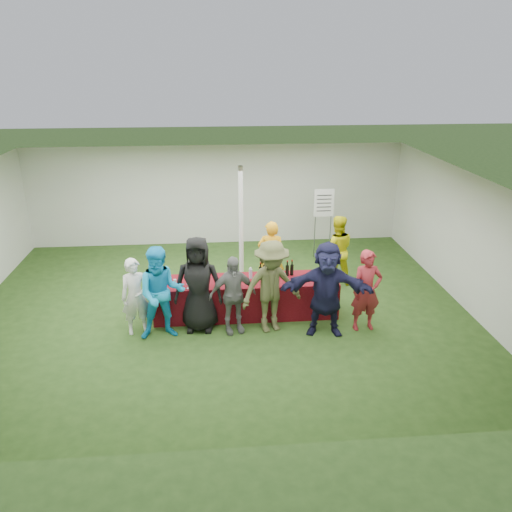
{
  "coord_description": "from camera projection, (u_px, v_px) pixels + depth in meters",
  "views": [
    {
      "loc": [
        -0.08,
        -9.2,
        4.78
      ],
      "look_at": [
        0.7,
        -0.3,
        1.25
      ],
      "focal_mm": 35.0,
      "sensor_mm": 36.0,
      "label": 1
    }
  ],
  "objects": [
    {
      "name": "wine_bottles",
      "position": [
        276.0,
        270.0,
        9.91
      ],
      "size": [
        0.71,
        0.16,
        0.32
      ],
      "color": "black",
      "rests_on": "serving_table"
    },
    {
      "name": "ground",
      "position": [
        221.0,
        308.0,
        10.28
      ],
      "size": [
        60.0,
        60.0,
        0.0
      ],
      "primitive_type": "plane",
      "color": "#284719",
      "rests_on": "ground"
    },
    {
      "name": "wine_glasses",
      "position": [
        221.0,
        281.0,
        9.46
      ],
      "size": [
        2.76,
        0.13,
        0.16
      ],
      "color": "silver",
      "rests_on": "serving_table"
    },
    {
      "name": "customer_4",
      "position": [
        271.0,
        287.0,
        9.14
      ],
      "size": [
        1.3,
        0.97,
        1.78
      ],
      "primitive_type": "imported",
      "rotation": [
        0.0,
        0.0,
        0.3
      ],
      "color": "#4B4D2B",
      "rests_on": "ground"
    },
    {
      "name": "customer_6",
      "position": [
        367.0,
        291.0,
        9.23
      ],
      "size": [
        0.61,
        0.43,
        1.57
      ],
      "primitive_type": "imported",
      "rotation": [
        0.0,
        0.0,
        0.09
      ],
      "color": "maroon",
      "rests_on": "ground"
    },
    {
      "name": "tent",
      "position": [
        241.0,
        227.0,
        10.94
      ],
      "size": [
        10.0,
        10.0,
        10.0
      ],
      "color": "white",
      "rests_on": "ground"
    },
    {
      "name": "dump_bucket",
      "position": [
        331.0,
        277.0,
        9.67
      ],
      "size": [
        0.22,
        0.22,
        0.18
      ],
      "primitive_type": "cylinder",
      "color": "slate",
      "rests_on": "serving_table"
    },
    {
      "name": "customer_1",
      "position": [
        161.0,
        293.0,
        8.92
      ],
      "size": [
        0.92,
        0.76,
        1.76
      ],
      "primitive_type": "imported",
      "rotation": [
        0.0,
        0.0,
        0.11
      ],
      "color": "#1399D8",
      "rests_on": "ground"
    },
    {
      "name": "bar_towel",
      "position": [
        327.0,
        275.0,
        9.94
      ],
      "size": [
        0.25,
        0.18,
        0.03
      ],
      "primitive_type": "cube",
      "color": "white",
      "rests_on": "serving_table"
    },
    {
      "name": "serving_table",
      "position": [
        246.0,
        297.0,
        9.91
      ],
      "size": [
        3.6,
        0.8,
        0.75
      ],
      "primitive_type": "cube",
      "color": "maroon",
      "rests_on": "ground"
    },
    {
      "name": "staff_pourer",
      "position": [
        271.0,
        257.0,
        10.77
      ],
      "size": [
        0.65,
        0.48,
        1.61
      ],
      "primitive_type": "imported",
      "rotation": [
        0.0,
        0.0,
        2.96
      ],
      "color": "#F2A415",
      "rests_on": "ground"
    },
    {
      "name": "customer_0",
      "position": [
        136.0,
        297.0,
        9.12
      ],
      "size": [
        0.62,
        0.5,
        1.47
      ],
      "primitive_type": "imported",
      "rotation": [
        0.0,
        0.0,
        0.31
      ],
      "color": "silver",
      "rests_on": "ground"
    },
    {
      "name": "customer_5",
      "position": [
        326.0,
        289.0,
        9.05
      ],
      "size": [
        1.72,
        0.78,
        1.79
      ],
      "primitive_type": "imported",
      "rotation": [
        0.0,
        0.0,
        -0.16
      ],
      "color": "#181839",
      "rests_on": "ground"
    },
    {
      "name": "water_bottle",
      "position": [
        251.0,
        273.0,
        9.81
      ],
      "size": [
        0.07,
        0.07,
        0.23
      ],
      "color": "silver",
      "rests_on": "serving_table"
    },
    {
      "name": "staff_back",
      "position": [
        336.0,
        250.0,
        11.18
      ],
      "size": [
        0.83,
        0.67,
        1.6
      ],
      "primitive_type": "imported",
      "rotation": [
        0.0,
        0.0,
        3.05
      ],
      "color": "#CECB0F",
      "rests_on": "ground"
    },
    {
      "name": "wine_list_sign",
      "position": [
        324.0,
        208.0,
        12.45
      ],
      "size": [
        0.5,
        0.03,
        1.8
      ],
      "color": "slate",
      "rests_on": "ground"
    },
    {
      "name": "customer_3",
      "position": [
        233.0,
        295.0,
        9.14
      ],
      "size": [
        0.94,
        0.56,
        1.51
      ],
      "primitive_type": "imported",
      "rotation": [
        0.0,
        0.0,
        0.24
      ],
      "color": "slate",
      "rests_on": "ground"
    },
    {
      "name": "customer_2",
      "position": [
        198.0,
        284.0,
        9.18
      ],
      "size": [
        0.95,
        0.67,
        1.83
      ],
      "primitive_type": "imported",
      "rotation": [
        0.0,
        0.0,
        -0.1
      ],
      "color": "black",
      "rests_on": "ground"
    }
  ]
}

